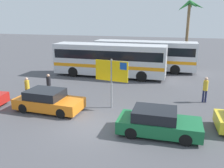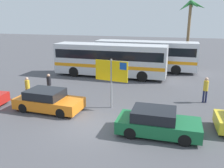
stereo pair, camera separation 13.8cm
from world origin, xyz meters
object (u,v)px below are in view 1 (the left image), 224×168
car_orange (48,101)px  pedestrian_near_sign (205,88)px  bus_rear_coach (144,54)px  bus_front_coach (109,59)px  car_green (158,122)px  pedestrian_crossing_lot (27,87)px  ferry_sign (112,73)px  pedestrian_by_bus (49,83)px

car_orange → pedestrian_near_sign: 10.48m
bus_rear_coach → pedestrian_near_sign: size_ratio=6.07×
bus_front_coach → car_green: bus_front_coach is taller
bus_rear_coach → car_orange: bearing=-107.1°
car_orange → car_green: bearing=-9.2°
bus_front_coach → pedestrian_crossing_lot: bus_front_coach is taller
ferry_sign → pedestrian_by_bus: size_ratio=1.91×
bus_front_coach → pedestrian_by_bus: bearing=-110.7°
bus_rear_coach → ferry_sign: bearing=-91.6°
ferry_sign → pedestrian_near_sign: 6.56m
ferry_sign → pedestrian_near_sign: bearing=32.9°
ferry_sign → pedestrian_near_sign: (5.85, 2.68, -1.26)m
pedestrian_by_bus → pedestrian_near_sign: bearing=-11.8°
bus_rear_coach → car_green: 15.02m
bus_front_coach → pedestrian_near_sign: 9.99m
car_green → pedestrian_crossing_lot: pedestrian_crossing_lot is taller
car_orange → pedestrian_near_sign: pedestrian_near_sign is taller
bus_front_coach → pedestrian_by_bus: size_ratio=6.49×
car_green → pedestrian_by_bus: 9.23m
bus_front_coach → pedestrian_by_bus: 7.53m
car_orange → pedestrian_crossing_lot: size_ratio=2.60×
ferry_sign → pedestrian_near_sign: size_ratio=1.79×
bus_rear_coach → car_orange: size_ratio=2.55×
car_orange → pedestrian_near_sign: size_ratio=2.38×
bus_front_coach → car_orange: 9.73m
bus_front_coach → car_orange: bus_front_coach is taller
bus_front_coach → ferry_sign: size_ratio=3.39×
pedestrian_crossing_lot → bus_front_coach: bearing=114.6°
bus_rear_coach → pedestrian_crossing_lot: bearing=-118.6°
pedestrian_near_sign → pedestrian_by_bus: bearing=83.1°
pedestrian_by_bus → pedestrian_crossing_lot: size_ratio=1.02×
car_green → pedestrian_crossing_lot: bearing=163.0°
bus_rear_coach → ferry_sign: size_ratio=3.39×
bus_front_coach → bus_rear_coach: 4.72m
bus_front_coach → car_green: bearing=-62.5°
pedestrian_by_bus → pedestrian_crossing_lot: bearing=-150.3°
bus_rear_coach → car_orange: bus_rear_coach is taller
bus_front_coach → car_green: (5.69, -10.95, -1.15)m
bus_front_coach → car_orange: (-1.23, -9.58, -1.15)m
bus_rear_coach → pedestrian_crossing_lot: bus_rear_coach is taller
car_green → car_orange: same height
bus_front_coach → car_orange: size_ratio=2.55×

